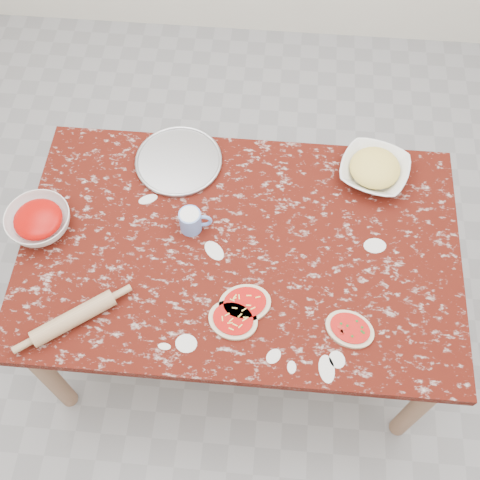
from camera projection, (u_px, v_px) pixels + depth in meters
name	position (u px, v px, depth m)	size (l,w,h in m)	color
ground	(240.00, 323.00, 2.83)	(4.00, 4.00, 0.00)	gray
worktable	(240.00, 257.00, 2.25)	(1.60, 1.00, 0.75)	#3F0E08
pizza_tray	(179.00, 162.00, 2.36)	(0.33, 0.33, 0.01)	#B2B2B7
sauce_bowl	(39.00, 221.00, 2.19)	(0.24, 0.24, 0.07)	white
cheese_bowl	(374.00, 171.00, 2.31)	(0.26, 0.26, 0.06)	white
flour_mug	(191.00, 221.00, 2.18)	(0.12, 0.08, 0.09)	#6B90E0
pizza_left	(245.00, 303.00, 2.06)	(0.21, 0.19, 0.02)	beige
pizza_mid	(233.00, 320.00, 2.03)	(0.20, 0.18, 0.02)	beige
pizza_right	(350.00, 329.00, 2.02)	(0.20, 0.18, 0.02)	beige
rolling_pin	(73.00, 318.00, 2.01)	(0.06, 0.06, 0.29)	tan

